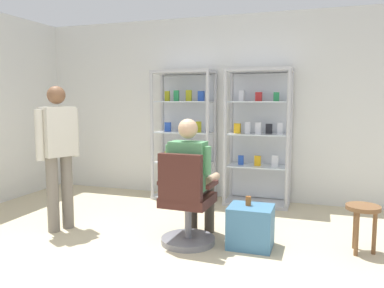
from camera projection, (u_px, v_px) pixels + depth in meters
name	position (u px, v px, depth m)	size (l,w,h in m)	color
ground_plane	(135.00, 284.00, 3.11)	(7.20, 7.20, 0.00)	#C6B793
back_wall	(225.00, 108.00, 5.78)	(6.00, 0.10, 2.70)	silver
display_cabinet_left	(185.00, 134.00, 5.77)	(0.90, 0.45, 1.90)	#B7B7BC
display_cabinet_right	(259.00, 136.00, 5.43)	(0.90, 0.45, 1.90)	#B7B7BC
office_chair	(186.00, 207.00, 3.90)	(0.57, 0.56, 0.96)	slate
seated_shopkeeper	(192.00, 174.00, 4.01)	(0.50, 0.58, 1.29)	#3F382D
storage_crate	(251.00, 227.00, 3.87)	(0.44, 0.37, 0.42)	teal
tea_glass	(248.00, 201.00, 3.87)	(0.06, 0.06, 0.09)	brown
standing_customer	(58.00, 149.00, 4.31)	(0.34, 0.49, 1.63)	slate
wooden_stool	(363.00, 215.00, 3.70)	(0.32, 0.32, 0.47)	brown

